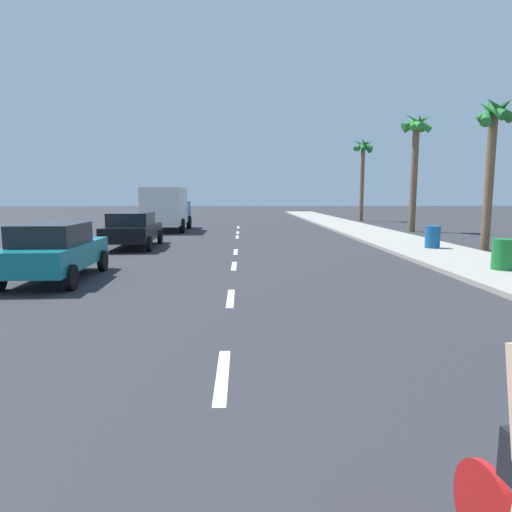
{
  "coord_description": "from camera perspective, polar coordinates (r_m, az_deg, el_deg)",
  "views": [
    {
      "loc": [
        0.26,
        1.07,
        2.32
      ],
      "look_at": [
        0.55,
        10.0,
        1.1
      ],
      "focal_mm": 31.29,
      "sensor_mm": 36.0,
      "label": 1
    }
  ],
  "objects": [
    {
      "name": "lane_stripe_8",
      "position": [
        32.73,
        -2.29,
        3.7
      ],
      "size": [
        0.16,
        1.8,
        0.01
      ],
      "primitive_type": "cube",
      "color": "white",
      "rests_on": "ground"
    },
    {
      "name": "palm_tree_far",
      "position": [
        30.54,
        19.74,
        13.58
      ],
      "size": [
        1.9,
        1.87,
        7.49
      ],
      "color": "brown",
      "rests_on": "ground"
    },
    {
      "name": "lane_stripe_6",
      "position": [
        25.04,
        -2.42,
        2.45
      ],
      "size": [
        0.16,
        1.8,
        0.01
      ],
      "primitive_type": "cube",
      "color": "white",
      "rests_on": "ground"
    },
    {
      "name": "lane_stripe_7",
      "position": [
        27.99,
        -2.36,
        3.01
      ],
      "size": [
        0.16,
        1.8,
        0.01
      ],
      "primitive_type": "cube",
      "color": "white",
      "rests_on": "ground"
    },
    {
      "name": "trash_bin_near",
      "position": [
        15.0,
        29.0,
        0.18
      ],
      "size": [
        0.6,
        0.6,
        0.91
      ],
      "primitive_type": "cylinder",
      "color": "#19722D",
      "rests_on": "sidewalk_strip"
    },
    {
      "name": "lane_stripe_5",
      "position": [
        18.43,
        -2.62,
        0.54
      ],
      "size": [
        0.16,
        1.8,
        0.01
      ],
      "primitive_type": "cube",
      "color": "white",
      "rests_on": "ground"
    },
    {
      "name": "palm_tree_mid",
      "position": [
        21.32,
        27.99,
        13.68
      ],
      "size": [
        1.72,
        1.79,
        6.61
      ],
      "color": "brown",
      "rests_on": "ground"
    },
    {
      "name": "ground_plane",
      "position": [
        19.08,
        -2.6,
        0.77
      ],
      "size": [
        160.0,
        160.0,
        0.0
      ],
      "primitive_type": "plane",
      "color": "#2D2D33"
    },
    {
      "name": "lane_stripe_3",
      "position": [
        10.18,
        -3.26,
        -5.39
      ],
      "size": [
        0.16,
        1.8,
        0.01
      ],
      "primitive_type": "cube",
      "color": "white",
      "rests_on": "ground"
    },
    {
      "name": "sidewalk_strip",
      "position": [
        22.45,
        18.47,
        1.61
      ],
      "size": [
        3.6,
        80.0,
        0.14
      ],
      "primitive_type": "cube",
      "color": "#9E998E",
      "rests_on": "ground"
    },
    {
      "name": "lane_stripe_2",
      "position": [
        6.0,
        -4.31,
        -14.93
      ],
      "size": [
        0.16,
        1.8,
        0.01
      ],
      "primitive_type": "cube",
      "color": "white",
      "rests_on": "ground"
    },
    {
      "name": "delivery_truck",
      "position": [
        29.93,
        -11.33,
        6.05
      ],
      "size": [
        2.72,
        6.26,
        2.8
      ],
      "rotation": [
        0.0,
        0.0,
        0.01
      ],
      "color": "#23478C",
      "rests_on": "ground"
    },
    {
      "name": "palm_tree_distant",
      "position": [
        41.81,
        13.5,
        12.24
      ],
      "size": [
        2.03,
        1.77,
        7.54
      ],
      "color": "brown",
      "rests_on": "ground"
    },
    {
      "name": "parked_car_black",
      "position": [
        20.62,
        -15.49,
        3.37
      ],
      "size": [
        2.22,
        4.63,
        1.57
      ],
      "rotation": [
        0.0,
        0.0,
        0.03
      ],
      "color": "black",
      "rests_on": "ground"
    },
    {
      "name": "lane_stripe_4",
      "position": [
        14.75,
        -2.82,
        -1.27
      ],
      "size": [
        0.16,
        1.8,
        0.01
      ],
      "primitive_type": "cube",
      "color": "white",
      "rests_on": "ground"
    },
    {
      "name": "trash_bin_far",
      "position": [
        20.0,
        21.64,
        2.27
      ],
      "size": [
        0.6,
        0.6,
        0.91
      ],
      "primitive_type": "cylinder",
      "color": "#14518C",
      "rests_on": "sidewalk_strip"
    },
    {
      "name": "parked_car_teal",
      "position": [
        13.33,
        -24.36,
        0.69
      ],
      "size": [
        2.04,
        4.21,
        1.57
      ],
      "rotation": [
        0.0,
        0.0,
        0.03
      ],
      "color": "#14727A",
      "rests_on": "ground"
    }
  ]
}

